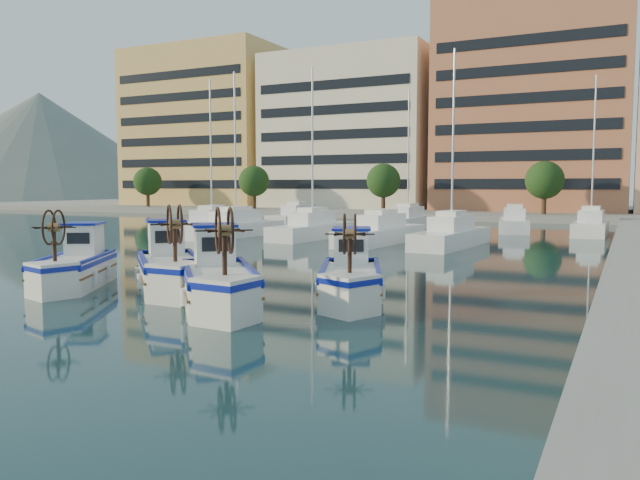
# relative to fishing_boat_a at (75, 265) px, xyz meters

# --- Properties ---
(ground) EXTENTS (300.00, 300.00, 0.00)m
(ground) POSITION_rel_fishing_boat_a_xyz_m (5.62, -0.15, -0.79)
(ground) COLOR #1A3F44
(ground) RESTS_ON ground
(waterfront) EXTENTS (180.00, 40.00, 25.60)m
(waterfront) POSITION_rel_fishing_boat_a_xyz_m (14.85, 64.89, 10.31)
(waterfront) COLOR gray
(waterfront) RESTS_ON ground
(hill_west) EXTENTS (180.00, 180.00, 60.00)m
(hill_west) POSITION_rel_fishing_boat_a_xyz_m (-134.38, 109.85, -0.79)
(hill_west) COLOR slate
(hill_west) RESTS_ON ground
(yacht_marina) EXTENTS (36.78, 23.91, 11.50)m
(yacht_marina) POSITION_rel_fishing_boat_a_xyz_m (2.82, 27.57, -0.26)
(yacht_marina) COLOR white
(yacht_marina) RESTS_ON ground
(fishing_boat_a) EXTENTS (3.78, 4.71, 2.85)m
(fishing_boat_a) POSITION_rel_fishing_boat_a_xyz_m (0.00, 0.00, 0.00)
(fishing_boat_a) COLOR white
(fishing_boat_a) RESTS_ON ground
(fishing_boat_b) EXTENTS (4.70, 4.69, 3.04)m
(fishing_boat_b) POSITION_rel_fishing_boat_a_xyz_m (3.51, 0.93, 0.05)
(fishing_boat_b) COLOR white
(fishing_boat_b) RESTS_ON ground
(fishing_boat_c) EXTENTS (4.58, 4.86, 3.07)m
(fishing_boat_c) POSITION_rel_fishing_boat_a_xyz_m (6.77, -0.76, 0.06)
(fishing_boat_c) COLOR white
(fishing_boat_c) RESTS_ON ground
(fishing_boat_d) EXTENTS (3.38, 4.72, 2.84)m
(fishing_boat_d) POSITION_rel_fishing_boat_a_xyz_m (9.94, 1.94, -0.00)
(fishing_boat_d) COLOR white
(fishing_boat_d) RESTS_ON ground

